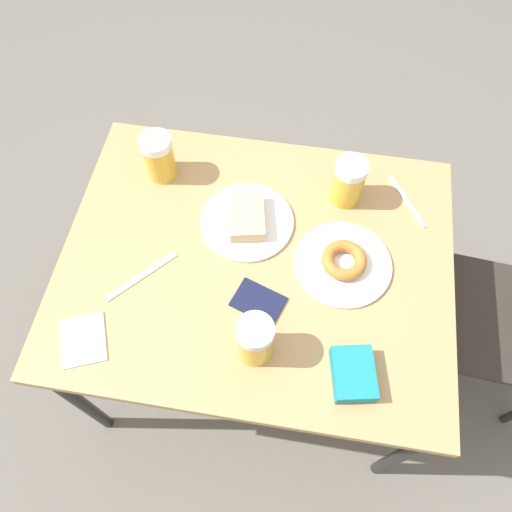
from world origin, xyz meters
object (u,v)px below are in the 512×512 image
object	(u,v)px
plate_with_donut	(343,262)
fork	(407,201)
beer_mug_left	(349,182)
beer_mug_center	(255,340)
napkin_folded	(83,340)
knife	(142,276)
blue_pouch	(353,374)
passport_near_edge	(258,302)
beer_mug_right	(159,157)
plate_with_cake	(247,219)

from	to	relation	value
plate_with_donut	fork	xyz separation A→B (m)	(-0.23, 0.17, -0.01)
plate_with_donut	beer_mug_left	xyz separation A→B (m)	(-0.22, -0.01, 0.06)
beer_mug_center	napkin_folded	world-z (taller)	beer_mug_center
plate_with_donut	beer_mug_left	distance (m)	0.23
knife	blue_pouch	bearing A→B (deg)	72.44
napkin_folded	fork	distance (m)	0.96
beer_mug_center	fork	bearing A→B (deg)	144.33
napkin_folded	plate_with_donut	bearing A→B (deg)	116.97
plate_with_donut	knife	xyz separation A→B (m)	(0.12, -0.52, -0.01)
napkin_folded	passport_near_edge	bearing A→B (deg)	112.57
fork	knife	world-z (taller)	same
plate_with_donut	beer_mug_right	distance (m)	0.60
blue_pouch	napkin_folded	bearing A→B (deg)	-88.69
fork	beer_mug_left	bearing A→B (deg)	-86.33
plate_with_cake	beer_mug_right	distance (m)	0.31
knife	blue_pouch	distance (m)	0.59
fork	knife	size ratio (longest dim) A/B	0.97
beer_mug_right	knife	distance (m)	0.35
passport_near_edge	knife	bearing A→B (deg)	-94.27
plate_with_cake	beer_mug_right	world-z (taller)	beer_mug_right
fork	beer_mug_center	bearing A→B (deg)	-35.67
fork	knife	bearing A→B (deg)	-62.83
beer_mug_right	blue_pouch	bearing A→B (deg)	48.72
napkin_folded	blue_pouch	bearing A→B (deg)	91.31
napkin_folded	beer_mug_left	bearing A→B (deg)	131.56
beer_mug_center	beer_mug_right	xyz separation A→B (m)	(-0.49, -0.36, 0.00)
beer_mug_center	plate_with_donut	bearing A→B (deg)	144.24
plate_with_cake	napkin_folded	xyz separation A→B (m)	(0.40, -0.34, -0.01)
beer_mug_center	passport_near_edge	size ratio (longest dim) A/B	0.98
plate_with_donut	passport_near_edge	size ratio (longest dim) A/B	1.76
beer_mug_center	fork	xyz separation A→B (m)	(-0.50, 0.36, -0.07)
fork	blue_pouch	xyz separation A→B (m)	(0.53, -0.12, 0.02)
passport_near_edge	blue_pouch	distance (m)	0.29
plate_with_cake	passport_near_edge	distance (m)	0.24
passport_near_edge	beer_mug_center	bearing A→B (deg)	5.47
fork	plate_with_cake	bearing A→B (deg)	-72.14
beer_mug_center	napkin_folded	distance (m)	0.43
beer_mug_right	knife	size ratio (longest dim) A/B	0.83
plate_with_donut	passport_near_edge	xyz separation A→B (m)	(0.14, -0.21, -0.01)
beer_mug_left	blue_pouch	distance (m)	0.53
plate_with_donut	blue_pouch	world-z (taller)	blue_pouch
beer_mug_right	blue_pouch	size ratio (longest dim) A/B	1.01
beer_mug_right	beer_mug_left	bearing A→B (deg)	89.82
knife	plate_with_donut	bearing A→B (deg)	102.90
plate_with_donut	fork	distance (m)	0.29
beer_mug_left	napkin_folded	distance (m)	0.81
plate_with_cake	knife	bearing A→B (deg)	-49.44
plate_with_cake	passport_near_edge	size ratio (longest dim) A/B	1.76
beer_mug_right	napkin_folded	size ratio (longest dim) A/B	0.91
beer_mug_center	passport_near_edge	bearing A→B (deg)	-174.53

